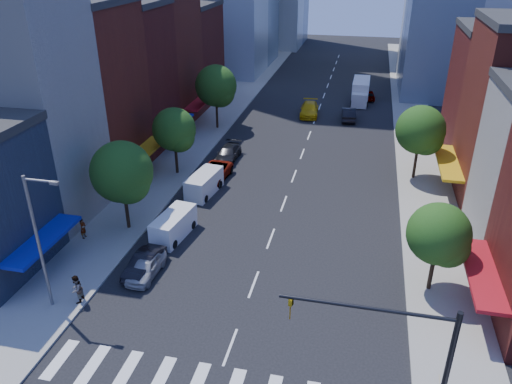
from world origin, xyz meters
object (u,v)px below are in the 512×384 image
parked_car_second (144,264)px  parked_car_rear (228,154)px  parked_car_third (213,173)px  taxi (309,109)px  pedestrian_near (83,228)px  traffic_car_far (368,95)px  parked_car_front (146,266)px  traffic_car_oncoming (349,114)px  cargo_van_far (204,184)px  pedestrian_far (77,289)px  box_truck (361,92)px  cargo_van_near (173,226)px

parked_car_second → parked_car_rear: size_ratio=0.84×
parked_car_third → parked_car_rear: bearing=93.9°
parked_car_second → taxi: bearing=84.6°
parked_car_third → pedestrian_near: bearing=-114.1°
traffic_car_far → parked_car_front: bearing=66.6°
parked_car_third → traffic_car_oncoming: size_ratio=1.10×
parked_car_second → traffic_car_far: bearing=77.9°
cargo_van_far → pedestrian_near: 11.65m
parked_car_front → parked_car_second: size_ratio=0.97×
parked_car_third → pedestrian_far: pedestrian_far is taller
parked_car_third → box_truck: (12.90, 30.55, 0.71)m
box_truck → pedestrian_far: (-15.90, -50.27, -0.34)m
parked_car_second → taxi: size_ratio=0.75×
cargo_van_far → box_truck: 35.97m
parked_car_rear → pedestrian_far: bearing=-96.3°
parked_car_front → cargo_van_far: cargo_van_far is taller
traffic_car_oncoming → box_truck: (1.15, 8.84, 0.65)m
traffic_car_oncoming → pedestrian_far: pedestrian_far is taller
box_truck → pedestrian_near: size_ratio=4.56×
pedestrian_near → pedestrian_far: bearing=-155.7°
traffic_car_far → parked_car_second: bearing=66.1°
parked_car_third → parked_car_rear: 5.22m
parked_car_third → box_truck: size_ratio=0.71×
parked_car_second → cargo_van_far: cargo_van_far is taller
cargo_van_near → box_truck: box_truck is taller
parked_car_rear → pedestrian_far: pedestrian_far is taller
parked_car_third → traffic_car_far: size_ratio=1.33×
traffic_car_far → pedestrian_near: bearing=58.0°
traffic_car_oncoming → pedestrian_near: pedestrian_near is taller
taxi → box_truck: 10.31m
parked_car_third → pedestrian_near: pedestrian_near is taller
parked_car_third → parked_car_second: bearing=-87.2°
cargo_van_far → pedestrian_near: cargo_van_far is taller
cargo_van_far → pedestrian_far: size_ratio=2.51×
parked_car_third → parked_car_rear: parked_car_third is taller
parked_car_front → pedestrian_near: bearing=155.0°
parked_car_second → pedestrian_far: pedestrian_far is taller
taxi → traffic_car_oncoming: 5.30m
traffic_car_oncoming → parked_car_second: bearing=67.7°
parked_car_second → traffic_car_oncoming: bearing=76.8°
cargo_van_far → taxi: (6.52, 25.50, -0.16)m
cargo_van_far → traffic_car_far: 37.75m
parked_car_rear → parked_car_front: bearing=-89.4°
parked_car_second → parked_car_rear: 20.82m
cargo_van_near → parked_car_second: bearing=-85.5°
traffic_car_oncoming → pedestrian_near: bearing=57.3°
cargo_van_far → traffic_car_oncoming: cargo_van_far is taller
parked_car_rear → box_truck: bearing=63.6°
box_truck → taxi: bearing=-128.0°
parked_car_front → cargo_van_far: bearing=91.5°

